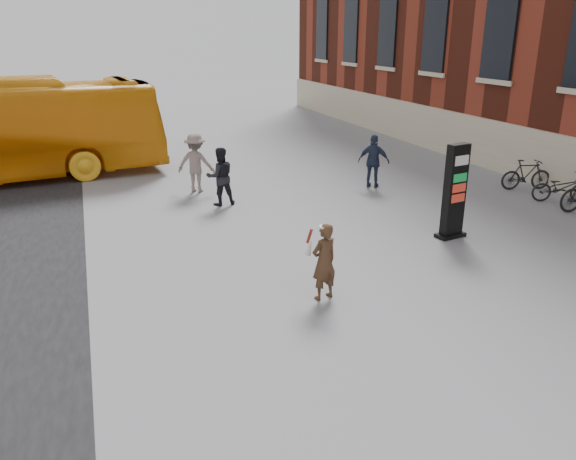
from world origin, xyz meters
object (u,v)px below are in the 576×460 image
object	(u,v)px
pedestrian_a	(220,176)
pedestrian_c	(374,161)
bike_6	(561,188)
info_pylon	(455,192)
woman	(324,261)
pedestrian_b	(196,163)
bike_7	(526,175)

from	to	relation	value
pedestrian_a	pedestrian_c	bearing A→B (deg)	-177.60
pedestrian_c	bike_6	distance (m)	5.69
info_pylon	woman	size ratio (longest dim) A/B	1.55
pedestrian_c	woman	bearing A→B (deg)	93.67
woman	pedestrian_c	distance (m)	8.45
woman	bike_6	world-z (taller)	woman
pedestrian_b	pedestrian_c	bearing A→B (deg)	-166.05
pedestrian_a	pedestrian_b	world-z (taller)	pedestrian_b
info_pylon	bike_7	distance (m)	5.80
pedestrian_c	pedestrian_a	bearing A→B (deg)	40.58
pedestrian_a	bike_7	world-z (taller)	pedestrian_a
woman	pedestrian_c	xyz separation A→B (m)	(4.76, 6.98, 0.09)
woman	bike_7	xyz separation A→B (m)	(9.30, 5.04, -0.28)
pedestrian_b	woman	bearing A→B (deg)	123.77
pedestrian_b	pedestrian_c	distance (m)	5.75
info_pylon	pedestrian_a	distance (m)	6.69
info_pylon	pedestrian_b	bearing A→B (deg)	119.37
woman	pedestrian_a	bearing A→B (deg)	-102.00
pedestrian_b	pedestrian_c	size ratio (longest dim) A/B	1.08
pedestrian_b	pedestrian_c	xyz separation A→B (m)	(5.58, -1.42, -0.07)
info_pylon	pedestrian_b	distance (m)	8.18
pedestrian_c	bike_7	world-z (taller)	pedestrian_c
pedestrian_c	info_pylon	bearing A→B (deg)	123.31
info_pylon	woman	world-z (taller)	info_pylon
woman	pedestrian_b	size ratio (longest dim) A/B	0.81
pedestrian_c	pedestrian_b	bearing A→B (deg)	23.68
bike_7	pedestrian_c	bearing A→B (deg)	81.06
info_pylon	bike_7	bearing A→B (deg)	21.13
woman	pedestrian_c	world-z (taller)	pedestrian_c
pedestrian_c	bike_6	world-z (taller)	pedestrian_c
info_pylon	bike_6	xyz separation A→B (m)	(4.93, 1.49, -0.73)
woman	pedestrian_a	distance (m)	6.76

